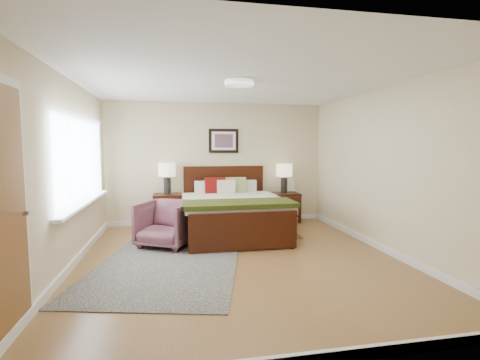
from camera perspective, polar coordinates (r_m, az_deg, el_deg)
The scene contains 18 objects.
floor at distance 5.08m, azimuth -0.14°, elevation -12.84°, with size 5.00×5.00×0.00m, color olive.
back_wall at distance 7.30m, azimuth -3.77°, elevation 2.73°, with size 4.50×0.04×2.50m, color beige.
front_wall at distance 2.43m, azimuth 10.80°, elevation -2.72°, with size 4.50×0.04×2.50m, color beige.
left_wall at distance 4.94m, azimuth -26.73°, elevation 0.89°, with size 0.04×5.00×2.50m, color beige.
right_wall at distance 5.69m, azimuth 22.72°, elevation 1.57°, with size 0.04×5.00×2.50m, color beige.
ceiling at distance 4.91m, azimuth -0.14°, elevation 16.10°, with size 4.50×5.00×0.02m, color white.
window at distance 5.60m, azimuth -24.29°, elevation 2.75°, with size 0.11×2.72×1.32m.
door at distance 3.32m, azimuth -34.57°, elevation -4.55°, with size 0.06×1.00×2.18m.
ceil_fixture at distance 4.90m, azimuth -0.14°, elevation 15.70°, with size 0.44×0.44×0.08m.
bed at distance 6.34m, azimuth -1.33°, elevation -4.11°, with size 1.80×2.18×1.17m.
wall_art at distance 7.28m, azimuth -2.70°, elevation 6.43°, with size 0.62×0.05×0.50m.
nightstand_left at distance 7.07m, azimuth -11.79°, elevation -3.28°, with size 0.56×0.50×0.66m.
nightstand_right at distance 7.46m, azimuth 7.24°, elevation -4.00°, with size 0.63×0.47×0.62m.
lamp_left at distance 7.03m, azimuth -11.87°, elevation 1.21°, with size 0.33×0.33×0.61m.
lamp_right at distance 7.39m, azimuth 7.27°, elevation 1.16°, with size 0.33×0.33×0.61m.
armchair at distance 5.74m, azimuth -12.00°, elevation -7.02°, with size 0.78×0.80×0.73m, color brown.
rug_persian at distance 4.87m, azimuth -12.00°, elevation -13.69°, with size 1.86×2.62×0.01m, color #0D1C42.
rug_navy at distance 6.63m, azimuth 5.63°, elevation -8.44°, with size 0.75×1.13×0.01m, color black.
Camera 1 is at (-0.89, -4.74, 1.59)m, focal length 26.00 mm.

